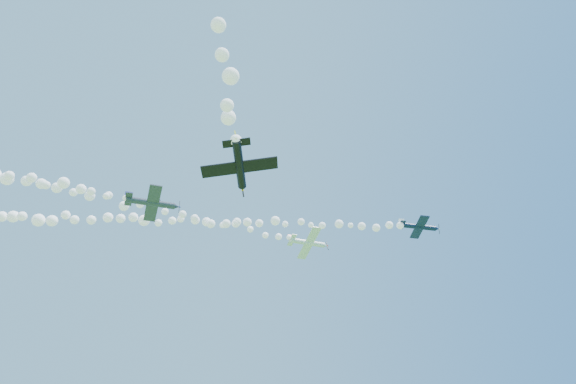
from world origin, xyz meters
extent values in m
cylinder|color=white|center=(9.42, 14.25, 51.98)|extent=(6.56, 3.03, 1.46)
cone|color=white|center=(12.93, 14.74, 52.27)|extent=(1.08, 1.09, 0.95)
cone|color=red|center=(13.42, 14.81, 52.31)|extent=(0.43, 0.40, 0.34)
cube|color=black|center=(13.29, 14.79, 52.30)|extent=(0.29, 0.53, 2.07)
cube|color=white|center=(9.71, 14.26, 51.87)|extent=(2.61, 8.14, 1.85)
cube|color=white|center=(6.50, 13.85, 51.79)|extent=(1.27, 2.92, 0.71)
cube|color=red|center=(6.35, 13.95, 52.37)|extent=(1.18, 0.48, 1.39)
sphere|color=black|center=(10.30, 14.45, 52.46)|extent=(0.96, 1.02, 0.99)
cylinder|color=#0D1A3D|center=(27.43, 6.61, 53.00)|extent=(6.23, 2.67, 1.50)
cone|color=#0D1A3D|center=(30.71, 6.00, 52.66)|extent=(1.01, 1.02, 0.90)
cone|color=silver|center=(31.16, 5.91, 52.61)|extent=(0.41, 0.37, 0.32)
cube|color=black|center=(31.04, 5.94, 52.62)|extent=(0.23, 0.41, 1.96)
cube|color=#0D1A3D|center=(27.67, 6.58, 52.85)|extent=(3.00, 7.75, 1.19)
cube|color=#0D1A3D|center=(24.70, 7.10, 53.33)|extent=(1.38, 2.79, 0.48)
cube|color=silver|center=(24.67, 7.04, 53.90)|extent=(1.07, 0.43, 1.34)
sphere|color=black|center=(28.31, 6.39, 53.30)|extent=(0.93, 0.96, 0.90)
cylinder|color=#323948|center=(-17.09, 1.71, 45.97)|extent=(6.86, 1.58, 1.44)
cone|color=#323948|center=(-13.46, 2.08, 46.24)|extent=(0.93, 0.98, 0.96)
cone|color=navy|center=(-12.96, 2.13, 46.28)|extent=(0.39, 0.35, 0.34)
cube|color=black|center=(-13.09, 2.11, 46.27)|extent=(0.23, 0.19, 2.14)
cube|color=#323948|center=(-16.80, 1.74, 45.86)|extent=(2.52, 8.45, 0.33)
cube|color=#323948|center=(-20.11, 1.41, 45.80)|extent=(1.25, 3.01, 0.18)
cube|color=navy|center=(-20.24, 1.39, 46.41)|extent=(1.17, 0.22, 1.43)
sphere|color=black|center=(-16.17, 1.80, 46.47)|extent=(0.94, 0.90, 0.87)
cylinder|color=black|center=(-6.74, -17.44, 37.46)|extent=(1.46, 6.60, 1.16)
cone|color=black|center=(-5.86, -14.03, 37.33)|extent=(0.94, 0.86, 0.90)
cone|color=yellow|center=(-5.74, -13.55, 37.31)|extent=(0.33, 0.36, 0.32)
cube|color=black|center=(-5.78, -13.68, 37.31)|extent=(0.48, 0.25, 2.06)
cube|color=black|center=(-6.65, -17.19, 37.32)|extent=(8.12, 3.51, 1.56)
cube|color=black|center=(-7.48, -20.28, 37.62)|extent=(2.95, 1.58, 0.60)
cube|color=yellow|center=(-7.59, -20.32, 38.22)|extent=(0.55, 1.12, 1.34)
sphere|color=black|center=(-6.58, -16.52, 37.83)|extent=(1.06, 1.01, 0.93)
camera|label=1|loc=(-9.90, -53.55, 2.00)|focal=30.00mm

